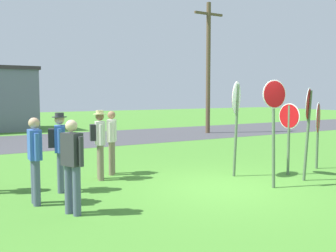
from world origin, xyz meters
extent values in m
plane|color=#47842D|center=(0.00, 0.00, 0.00)|extent=(80.00, 80.00, 0.00)
cube|color=#424247|center=(0.00, 11.09, 0.00)|extent=(60.00, 6.40, 0.01)
cylinder|color=brown|center=(7.27, 10.39, 3.52)|extent=(0.24, 0.24, 7.04)
cube|color=brown|center=(7.27, 10.39, 6.44)|extent=(1.80, 0.12, 0.12)
cylinder|color=#51664C|center=(1.01, -0.51, 1.20)|extent=(0.09, 0.17, 2.40)
cylinder|color=white|center=(1.01, -0.51, 2.13)|extent=(0.65, 0.10, 0.65)
cylinder|color=#B70F14|center=(1.01, -0.52, 2.13)|extent=(0.60, 0.10, 0.60)
cylinder|color=#51664C|center=(2.41, 0.30, 0.92)|extent=(0.07, 0.07, 1.84)
cylinder|color=white|center=(2.41, 0.30, 1.56)|extent=(0.04, 0.67, 0.67)
cylinder|color=#B70F14|center=(2.40, 0.30, 1.56)|extent=(0.04, 0.62, 0.62)
cylinder|color=#51664C|center=(2.24, -0.44, 1.11)|extent=(0.15, 0.19, 2.23)
cylinder|color=white|center=(2.24, -0.44, 1.89)|extent=(0.71, 0.47, 0.80)
cylinder|color=#B70F14|center=(2.25, -0.45, 1.89)|extent=(0.66, 0.44, 0.74)
cylinder|color=#51664C|center=(3.79, 0.48, 0.92)|extent=(0.10, 0.10, 1.83)
cylinder|color=white|center=(3.79, 0.48, 1.46)|extent=(0.77, 0.49, 0.90)
cylinder|color=#B70F14|center=(3.79, 0.47, 1.46)|extent=(0.71, 0.46, 0.83)
cylinder|color=#51664C|center=(1.08, 0.86, 1.19)|extent=(0.14, 0.16, 2.39)
cylinder|color=white|center=(1.08, 0.86, 2.04)|extent=(0.71, 0.52, 0.84)
cylinder|color=#B70F14|center=(1.08, 0.87, 2.04)|extent=(0.66, 0.48, 0.78)
cylinder|color=#4C5670|center=(-3.95, 0.95, 0.44)|extent=(0.14, 0.14, 0.88)
cylinder|color=#4C5670|center=(-3.96, 0.73, 0.44)|extent=(0.14, 0.14, 0.88)
cube|color=#3860B7|center=(-3.95, 0.84, 1.17)|extent=(0.24, 0.37, 0.58)
cylinder|color=#3860B7|center=(-3.94, 1.08, 1.15)|extent=(0.09, 0.09, 0.52)
cylinder|color=#3860B7|center=(-3.97, 0.60, 1.15)|extent=(0.09, 0.09, 0.52)
sphere|color=tan|center=(-3.95, 0.84, 1.58)|extent=(0.21, 0.21, 0.21)
cylinder|color=#7A6B56|center=(-2.05, 2.40, 0.44)|extent=(0.14, 0.14, 0.88)
cylinder|color=#7A6B56|center=(-2.10, 2.18, 0.44)|extent=(0.14, 0.14, 0.88)
cube|color=beige|center=(-2.08, 2.29, 1.17)|extent=(0.30, 0.40, 0.58)
cylinder|color=beige|center=(-2.02, 2.52, 1.15)|extent=(0.09, 0.09, 0.52)
cylinder|color=beige|center=(-2.13, 2.06, 1.15)|extent=(0.09, 0.09, 0.52)
sphere|color=brown|center=(-2.08, 2.29, 1.58)|extent=(0.21, 0.21, 0.21)
cylinder|color=beige|center=(-2.08, 2.29, 1.64)|extent=(0.32, 0.32, 0.02)
cylinder|color=beige|center=(-2.08, 2.29, 1.69)|extent=(0.19, 0.19, 0.09)
cube|color=#232328|center=(-2.24, 2.33, 1.19)|extent=(0.20, 0.29, 0.40)
cylinder|color=#4C5670|center=(-3.24, 1.68, 0.44)|extent=(0.14, 0.14, 0.88)
cylinder|color=#4C5670|center=(-3.30, 1.47, 0.44)|extent=(0.14, 0.14, 0.88)
cube|color=#3860B7|center=(-3.27, 1.58, 1.17)|extent=(0.31, 0.41, 0.58)
cylinder|color=#3860B7|center=(-3.20, 1.81, 1.15)|extent=(0.09, 0.09, 0.52)
cylinder|color=#3860B7|center=(-3.33, 1.35, 1.15)|extent=(0.09, 0.09, 0.52)
sphere|color=tan|center=(-3.27, 1.58, 1.58)|extent=(0.21, 0.21, 0.21)
cylinder|color=#333338|center=(-3.27, 1.58, 1.64)|extent=(0.32, 0.31, 0.02)
cylinder|color=#333338|center=(-3.27, 1.58, 1.69)|extent=(0.19, 0.19, 0.09)
cube|color=#232328|center=(-3.43, 1.63, 1.19)|extent=(0.21, 0.29, 0.40)
cylinder|color=#7A6B56|center=(-1.52, 2.83, 0.44)|extent=(0.14, 0.14, 0.88)
cylinder|color=#7A6B56|center=(-1.63, 2.64, 0.44)|extent=(0.14, 0.14, 0.88)
cube|color=beige|center=(-1.58, 2.74, 1.17)|extent=(0.37, 0.42, 0.58)
cylinder|color=beige|center=(-1.46, 2.95, 1.15)|extent=(0.09, 0.09, 0.52)
cylinder|color=beige|center=(-1.70, 2.53, 1.15)|extent=(0.09, 0.09, 0.52)
sphere|color=#9E7051|center=(-1.58, 2.74, 1.58)|extent=(0.21, 0.21, 0.21)
cylinder|color=#4C5670|center=(-3.57, -0.05, 0.44)|extent=(0.14, 0.14, 0.88)
cylinder|color=#4C5670|center=(-3.49, -0.25, 0.44)|extent=(0.14, 0.14, 0.88)
cube|color=#333338|center=(-3.53, -0.15, 1.17)|extent=(0.34, 0.42, 0.58)
cylinder|color=#333338|center=(-3.62, 0.07, 1.15)|extent=(0.09, 0.09, 0.52)
cylinder|color=#333338|center=(-3.44, -0.37, 1.15)|extent=(0.09, 0.09, 0.52)
sphere|color=beige|center=(-3.53, -0.15, 1.58)|extent=(0.21, 0.21, 0.21)
camera|label=1|loc=(-5.55, -6.84, 2.14)|focal=41.71mm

